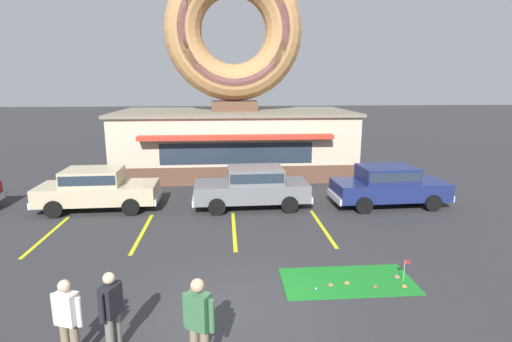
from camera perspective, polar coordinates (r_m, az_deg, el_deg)
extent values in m
plane|color=#2D2D30|center=(8.96, -2.95, -19.82)|extent=(160.00, 160.00, 0.00)
cube|color=brown|center=(22.02, -3.00, 1.05)|extent=(12.00, 6.00, 0.90)
cube|color=beige|center=(21.76, -3.05, 5.19)|extent=(12.00, 6.00, 2.30)
cube|color=slate|center=(21.64, -3.09, 8.42)|extent=(12.30, 6.30, 0.16)
cube|color=red|center=(18.45, -2.77, 4.83)|extent=(9.00, 0.60, 0.20)
cube|color=#232D3D|center=(18.85, -2.78, 2.53)|extent=(7.20, 0.03, 1.00)
cube|color=brown|center=(21.62, -3.10, 9.29)|extent=(2.40, 1.80, 0.50)
torus|color=#B27F4C|center=(21.75, -3.22, 19.34)|extent=(7.10, 1.90, 7.10)
torus|color=#D8728C|center=(21.32, -3.19, 19.48)|extent=(6.25, 1.05, 6.24)
cube|color=#197523|center=(10.44, 12.93, -15.07)|extent=(3.23, 1.57, 0.03)
torus|color=#D17F47|center=(10.27, 12.86, -15.34)|extent=(0.13, 0.13, 0.04)
torus|color=#D17F47|center=(10.50, 20.43, -15.18)|extent=(0.13, 0.13, 0.04)
torus|color=brown|center=(10.27, 16.67, -15.55)|extent=(0.13, 0.13, 0.04)
torus|color=#A5724C|center=(10.11, 10.63, -15.71)|extent=(0.13, 0.13, 0.04)
torus|color=#D8667F|center=(10.89, 19.50, -14.07)|extent=(0.13, 0.13, 0.04)
sphere|color=white|center=(9.89, 8.58, -16.28)|extent=(0.04, 0.04, 0.04)
cylinder|color=silver|center=(10.67, 20.42, -13.19)|extent=(0.01, 0.01, 0.55)
cube|color=red|center=(10.60, 20.81, -12.05)|extent=(0.12, 0.01, 0.08)
cube|color=navy|center=(16.72, 18.51, -2.51)|extent=(4.45, 1.89, 0.68)
cube|color=navy|center=(16.51, 18.18, -0.38)|extent=(2.15, 1.62, 0.60)
cube|color=#232D3D|center=(16.51, 18.19, -0.31)|extent=(2.06, 1.64, 0.36)
cube|color=silver|center=(17.82, 24.99, -2.94)|extent=(0.15, 1.67, 0.24)
cube|color=silver|center=(15.99, 11.15, -3.65)|extent=(0.15, 1.67, 0.24)
cylinder|color=black|center=(18.16, 21.21, -2.66)|extent=(0.65, 0.24, 0.64)
cylinder|color=black|center=(16.68, 23.95, -4.19)|extent=(0.65, 0.24, 0.64)
cylinder|color=black|center=(17.08, 13.04, -3.04)|extent=(0.65, 0.24, 0.64)
cylinder|color=black|center=(15.50, 15.16, -4.75)|extent=(0.65, 0.24, 0.64)
cube|color=#BCAD89|center=(16.53, -21.57, -2.90)|extent=(4.43, 1.85, 0.68)
cube|color=#BCAD89|center=(16.43, -22.25, -0.75)|extent=(2.13, 1.60, 0.60)
cube|color=#232D3D|center=(16.42, -22.25, -0.68)|extent=(2.05, 1.62, 0.36)
cube|color=silver|center=(16.12, -13.84, -3.64)|extent=(0.13, 1.67, 0.24)
cube|color=silver|center=(17.34, -28.62, -3.70)|extent=(0.13, 1.67, 0.24)
cylinder|color=black|center=(17.13, -16.30, -3.19)|extent=(0.64, 0.23, 0.64)
cylinder|color=black|center=(15.47, -17.46, -4.92)|extent=(0.64, 0.23, 0.64)
cylinder|color=black|center=(17.84, -24.95, -3.25)|extent=(0.64, 0.23, 0.64)
cylinder|color=black|center=(16.26, -26.94, -4.89)|extent=(0.64, 0.23, 0.64)
cube|color=slate|center=(15.66, -0.65, -2.83)|extent=(4.44, 1.86, 0.68)
cube|color=slate|center=(15.52, -0.11, -0.54)|extent=(2.13, 1.61, 0.60)
cube|color=#232D3D|center=(15.52, -0.11, -0.47)|extent=(2.05, 1.63, 0.36)
cube|color=silver|center=(15.69, -8.81, -3.86)|extent=(0.14, 1.67, 0.24)
cube|color=silver|center=(16.07, 7.30, -3.42)|extent=(0.14, 1.67, 0.24)
cylinder|color=black|center=(14.86, -5.61, -5.11)|extent=(0.64, 0.23, 0.64)
cylinder|color=black|center=(16.54, -5.65, -3.28)|extent=(0.64, 0.23, 0.64)
cylinder|color=black|center=(15.10, 4.83, -4.80)|extent=(0.64, 0.23, 0.64)
cylinder|color=black|center=(16.77, 3.73, -3.04)|extent=(0.64, 0.23, 0.64)
cylinder|color=slate|center=(8.19, -19.23, -20.75)|extent=(0.15, 0.15, 0.78)
cylinder|color=slate|center=(8.06, -20.14, -21.41)|extent=(0.15, 0.15, 0.78)
cube|color=black|center=(7.78, -20.05, -16.93)|extent=(0.37, 0.44, 0.57)
cylinder|color=black|center=(7.97, -18.90, -16.35)|extent=(0.10, 0.10, 0.52)
cylinder|color=black|center=(7.63, -21.23, -17.90)|extent=(0.10, 0.10, 0.52)
sphere|color=beige|center=(7.59, -20.29, -14.16)|extent=(0.21, 0.21, 0.21)
cylinder|color=#7F7056|center=(8.23, -25.55, -21.18)|extent=(0.15, 0.15, 0.77)
cube|color=silver|center=(7.83, -25.45, -17.29)|extent=(0.44, 0.36, 0.56)
cylinder|color=silver|center=(8.00, -26.83, -17.00)|extent=(0.10, 0.10, 0.52)
cylinder|color=silver|center=(7.69, -23.97, -17.94)|extent=(0.10, 0.10, 0.52)
sphere|color=beige|center=(7.64, -25.75, -14.56)|extent=(0.21, 0.21, 0.21)
cube|color=#386B42|center=(6.95, -8.26, -19.16)|extent=(0.45, 0.39, 0.62)
cylinder|color=#386B42|center=(6.85, -6.37, -19.91)|extent=(0.10, 0.10, 0.57)
cylinder|color=#386B42|center=(7.08, -10.06, -18.85)|extent=(0.10, 0.10, 0.57)
sphere|color=tan|center=(6.72, -8.39, -15.87)|extent=(0.23, 0.23, 0.23)
cylinder|color=#51565B|center=(20.09, 16.89, -0.51)|extent=(0.56, 0.56, 0.95)
torus|color=#303437|center=(19.99, 16.97, 0.82)|extent=(0.57, 0.57, 0.05)
cube|color=yellow|center=(14.62, -27.63, -8.12)|extent=(0.12, 3.60, 0.01)
cube|color=yellow|center=(13.73, -15.91, -8.44)|extent=(0.12, 3.60, 0.01)
cube|color=yellow|center=(13.46, -3.15, -8.39)|extent=(0.12, 3.60, 0.01)
cube|color=yellow|center=(13.85, 9.48, -7.94)|extent=(0.12, 3.60, 0.01)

